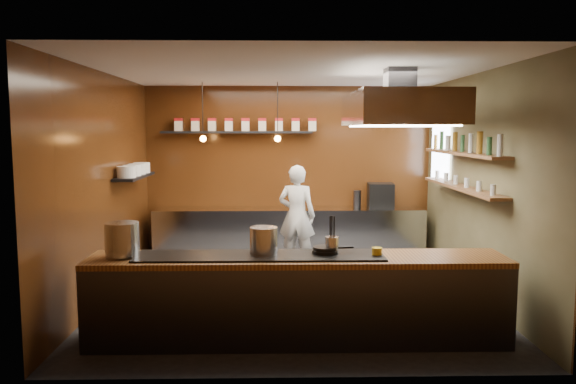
{
  "coord_description": "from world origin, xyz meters",
  "views": [
    {
      "loc": [
        -0.23,
        -7.38,
        2.25
      ],
      "look_at": [
        -0.06,
        0.4,
        1.38
      ],
      "focal_mm": 35.0,
      "sensor_mm": 36.0,
      "label": 1
    }
  ],
  "objects_px": {
    "extractor_hood": "(399,109)",
    "stockpot_small": "(264,240)",
    "espresso_machine": "(381,196)",
    "chef": "(297,216)",
    "stockpot_large": "(122,239)"
  },
  "relations": [
    {
      "from": "extractor_hood",
      "to": "stockpot_small",
      "type": "bearing_deg",
      "value": -146.03
    },
    {
      "from": "espresso_machine",
      "to": "chef",
      "type": "distance_m",
      "value": 1.56
    },
    {
      "from": "stockpot_large",
      "to": "chef",
      "type": "bearing_deg",
      "value": 59.43
    },
    {
      "from": "stockpot_large",
      "to": "espresso_machine",
      "type": "bearing_deg",
      "value": 47.81
    },
    {
      "from": "stockpot_large",
      "to": "chef",
      "type": "distance_m",
      "value": 3.84
    },
    {
      "from": "extractor_hood",
      "to": "stockpot_small",
      "type": "height_order",
      "value": "extractor_hood"
    },
    {
      "from": "stockpot_large",
      "to": "espresso_machine",
      "type": "distance_m",
      "value": 5.08
    },
    {
      "from": "extractor_hood",
      "to": "stockpot_large",
      "type": "height_order",
      "value": "extractor_hood"
    },
    {
      "from": "stockpot_small",
      "to": "espresso_machine",
      "type": "relative_size",
      "value": 0.69
    },
    {
      "from": "stockpot_large",
      "to": "espresso_machine",
      "type": "xyz_separation_m",
      "value": [
        3.41,
        3.77,
        0.0
      ]
    },
    {
      "from": "espresso_machine",
      "to": "extractor_hood",
      "type": "bearing_deg",
      "value": -92.84
    },
    {
      "from": "stockpot_small",
      "to": "espresso_machine",
      "type": "height_order",
      "value": "espresso_machine"
    },
    {
      "from": "stockpot_small",
      "to": "extractor_hood",
      "type": "bearing_deg",
      "value": 33.97
    },
    {
      "from": "extractor_hood",
      "to": "espresso_machine",
      "type": "xyz_separation_m",
      "value": [
        0.28,
        2.57,
        -1.39
      ]
    },
    {
      "from": "chef",
      "to": "stockpot_small",
      "type": "bearing_deg",
      "value": 96.56
    }
  ]
}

